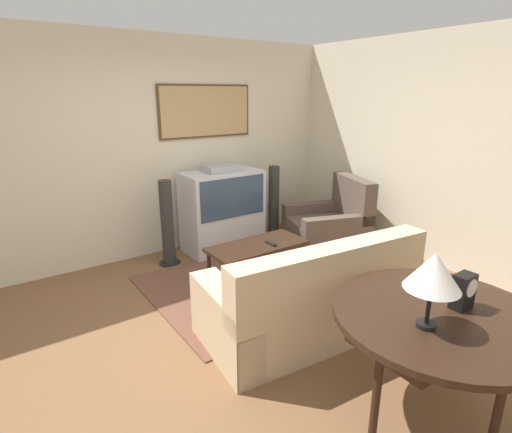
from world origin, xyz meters
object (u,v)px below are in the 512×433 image
Objects in this scene: couch at (311,300)px; mantel_clock at (463,291)px; console_table at (438,322)px; table_lamp at (434,272)px; speaker_tower_left at (167,225)px; speaker_tower_right at (274,205)px; coffee_table at (257,248)px; tv at (222,210)px; armchair at (329,227)px.

mantel_clock reaches higher than couch.
table_lamp is at bearing -169.42° from console_table.
speaker_tower_left is 1.61m from speaker_tower_right.
mantel_clock is at bearing -80.66° from speaker_tower_left.
mantel_clock is (0.12, -1.19, 0.56)m from couch.
coffee_table is at bearing 79.44° from table_lamp.
console_table is (-0.43, -3.30, 0.16)m from tv.
armchair is (1.20, -0.79, -0.25)m from tv.
speaker_tower_left reaches higher than console_table.
speaker_tower_left and speaker_tower_right have the same top height.
couch is 1.81× the size of speaker_tower_left.
mantel_clock is (-0.05, -2.24, 0.47)m from coffee_table.
mantel_clock is 0.21× the size of speaker_tower_right.
couch is at bearing -100.29° from tv.
table_lamp is at bearing 84.19° from couch.
console_table is 3.26m from speaker_tower_left.
armchair is 0.85m from speaker_tower_right.
tv reaches higher than speaker_tower_right.
speaker_tower_left reaches higher than mantel_clock.
tv is 3.33m from console_table.
couch reaches higher than coffee_table.
console_table is 1.20× the size of speaker_tower_right.
console_table is at bearing -110.87° from speaker_tower_right.
tv reaches higher than armchair.
armchair is at bearing -20.01° from speaker_tower_left.
tv is 1.09× the size of speaker_tower_right.
mantel_clock is 0.21× the size of speaker_tower_left.
speaker_tower_right is at bearing -132.84° from armchair.
armchair is 1.09× the size of coffee_table.
mantel_clock reaches higher than armchair.
speaker_tower_right is (1.44, 3.27, -0.60)m from table_lamp.
table_lamp is at bearing -86.95° from speaker_tower_left.
table_lamp is (-0.24, -1.18, 0.79)m from couch.
speaker_tower_left is at bearing 119.69° from coffee_table.
speaker_tower_right reaches higher than coffee_table.
armchair is 2.99m from mantel_clock.
armchair is 0.93× the size of console_table.
console_table is 2.81× the size of table_lamp.
table_lamp reaches higher than console_table.
couch is (-0.39, -2.15, -0.23)m from tv.
mantel_clock is (0.16, -0.04, 0.17)m from console_table.
tv reaches higher than couch.
armchair is 2.62× the size of table_lamp.
armchair is 5.29× the size of mantel_clock.
console_table is at bearing 166.26° from mantel_clock.
speaker_tower_left reaches higher than couch.
coffee_table is 2.29m from mantel_clock.
tv is 3.44m from table_lamp.
coffee_table is 2.38m from table_lamp.
couch is 1.75× the size of coffee_table.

